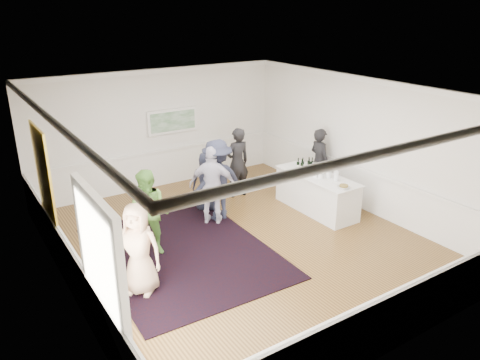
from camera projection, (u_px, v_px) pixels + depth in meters
floor at (240, 242)px, 9.95m from camera, size 8.00×8.00×0.00m
ceiling at (240, 92)px, 8.82m from camera, size 7.00×8.00×0.02m
wall_left at (60, 211)px, 7.60m from camera, size 0.02×8.00×3.20m
wall_right at (362, 144)px, 11.17m from camera, size 0.02×8.00×3.20m
wall_back at (159, 129)px, 12.52m from camera, size 7.00×0.02×3.20m
wall_front at (403, 256)px, 6.25m from camera, size 7.00×0.02×3.20m
wainscoting at (240, 221)px, 9.77m from camera, size 7.00×8.00×1.00m
mirror at (44, 176)px, 8.57m from camera, size 0.05×1.25×1.85m
doorway at (101, 272)px, 6.20m from camera, size 0.10×1.78×2.56m
landscape_painting at (173, 121)px, 12.61m from camera, size 1.44×0.06×0.66m
area_rug at (183, 252)px, 9.51m from camera, size 3.34×4.32×0.02m
serving_table at (317, 193)px, 11.33m from camera, size 0.85×2.24×0.91m
bartender at (319, 162)px, 12.15m from camera, size 0.45×0.67×1.78m
guest_tan at (138, 249)px, 7.96m from camera, size 0.96×0.95×1.68m
guest_green at (150, 213)px, 9.22m from camera, size 1.09×1.06×1.77m
guest_lilac at (213, 186)px, 10.52m from camera, size 1.12×1.01×1.83m
guest_dark_a at (217, 180)px, 10.71m from camera, size 1.27×0.77×1.92m
guest_dark_b at (237, 163)px, 12.03m from camera, size 0.68×0.46×1.83m
guest_navy at (207, 181)px, 11.27m from camera, size 0.86×0.78×1.47m
wine_bottles at (305, 163)px, 11.52m from camera, size 0.39×0.23×0.31m
juice_pitchers at (325, 174)px, 10.92m from camera, size 0.36×0.54×0.24m
ice_bucket at (317, 169)px, 11.27m from camera, size 0.26×0.26×0.25m
nut_bowl at (344, 187)px, 10.37m from camera, size 0.28×0.28×0.08m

